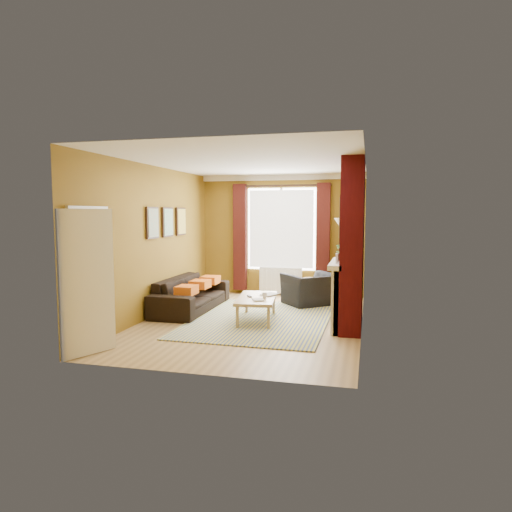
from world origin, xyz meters
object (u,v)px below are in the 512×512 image
wicker_stool (312,290)px  floor_lamp (340,236)px  armchair (311,289)px  sofa (191,294)px  coffee_table (257,300)px

wicker_stool → floor_lamp: (0.56, 0.34, 1.18)m
armchair → floor_lamp: 1.42m
sofa → armchair: (2.25, 1.06, 0.00)m
floor_lamp → armchair: bearing=-126.7°
wicker_stool → floor_lamp: 1.35m
wicker_stool → coffee_table: bearing=-110.1°
armchair → coffee_table: (-0.76, -1.63, 0.06)m
sofa → wicker_stool: (2.22, 1.44, -0.07)m
coffee_table → wicker_stool: 2.15m
armchair → coffee_table: size_ratio=0.74×
sofa → floor_lamp: 3.48m
sofa → floor_lamp: bearing=-57.1°
armchair → floor_lamp: bearing=-166.1°
sofa → armchair: bearing=-64.4°
armchair → wicker_stool: (-0.03, 0.38, -0.07)m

